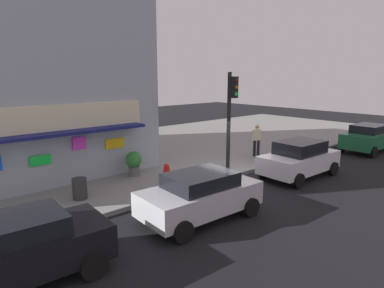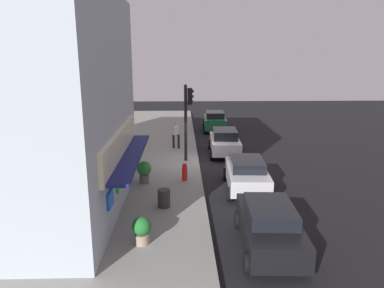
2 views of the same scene
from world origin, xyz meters
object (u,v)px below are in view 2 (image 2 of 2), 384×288
object	(u,v)px
potted_plant_by_doorway	(144,171)
parked_car_silver	(247,174)
fire_hydrant	(185,172)
parked_car_green	(215,121)
potted_plant_by_window	(142,229)
trash_can	(164,198)
parked_car_white	(225,142)
traffic_light	(188,112)
parked_car_black	(269,225)
pedestrian	(176,134)

from	to	relation	value
potted_plant_by_doorway	parked_car_silver	xyz separation A→B (m)	(-0.64, -4.99, 0.01)
fire_hydrant	parked_car_green	xyz separation A→B (m)	(13.31, -2.75, 0.25)
parked_car_silver	potted_plant_by_window	bearing A→B (deg)	140.01
trash_can	parked_car_silver	xyz separation A→B (m)	(2.34, -3.87, 0.25)
parked_car_green	parked_car_white	distance (m)	7.76
potted_plant_by_window	parked_car_green	distance (m)	20.03
traffic_light	parked_car_green	world-z (taller)	traffic_light
parked_car_black	parked_car_silver	bearing A→B (deg)	-2.23
parked_car_silver	parked_car_black	distance (m)	5.46
traffic_light	parked_car_black	size ratio (longest dim) A/B	1.07
parked_car_green	traffic_light	bearing A→B (deg)	165.41
fire_hydrant	pedestrian	distance (m)	6.63
trash_can	parked_car_green	xyz separation A→B (m)	(16.58, -3.65, 0.30)
parked_car_black	potted_plant_by_doorway	bearing A→B (deg)	38.05
trash_can	parked_car_silver	size ratio (longest dim) A/B	0.19
trash_can	potted_plant_by_window	world-z (taller)	potted_plant_by_window
potted_plant_by_window	parked_car_white	size ratio (longest dim) A/B	0.23
traffic_light	parked_car_white	world-z (taller)	traffic_light
potted_plant_by_doorway	potted_plant_by_window	xyz separation A→B (m)	(-5.98, -0.51, -0.12)
fire_hydrant	potted_plant_by_doorway	size ratio (longest dim) A/B	0.83
parked_car_black	parked_car_white	xyz separation A→B (m)	(11.93, 0.08, 0.03)
potted_plant_by_doorway	traffic_light	bearing A→B (deg)	-29.92
potted_plant_by_doorway	potted_plant_by_window	bearing A→B (deg)	-175.10
fire_hydrant	potted_plant_by_doorway	distance (m)	2.04
traffic_light	parked_car_white	bearing A→B (deg)	-51.44
pedestrian	parked_car_black	xyz separation A→B (m)	(-12.98, -3.29, -0.32)
parked_car_black	parked_car_white	size ratio (longest dim) A/B	1.04
parked_car_black	parked_car_green	bearing A→B (deg)	0.05
parked_car_green	fire_hydrant	bearing A→B (deg)	168.32
pedestrian	parked_car_white	world-z (taller)	pedestrian
pedestrian	parked_car_green	distance (m)	7.48
trash_can	fire_hydrant	bearing A→B (deg)	-15.30
fire_hydrant	parked_car_white	xyz separation A→B (m)	(5.54, -2.69, 0.24)
potted_plant_by_window	traffic_light	bearing A→B (deg)	-9.87
fire_hydrant	parked_car_black	size ratio (longest dim) A/B	0.21
parked_car_silver	potted_plant_by_doorway	bearing A→B (deg)	82.69
parked_car_silver	parked_car_white	xyz separation A→B (m)	(6.47, 0.29, 0.04)
potted_plant_by_window	parked_car_green	xyz separation A→B (m)	(19.57, -4.25, 0.18)
pedestrian	potted_plant_by_doorway	distance (m)	7.05
trash_can	parked_car_green	bearing A→B (deg)	-12.40
potted_plant_by_doorway	parked_car_green	bearing A→B (deg)	-19.29
trash_can	pedestrian	world-z (taller)	pedestrian
traffic_light	parked_car_white	distance (m)	3.88
potted_plant_by_doorway	parked_car_black	world-z (taller)	parked_car_black
traffic_light	fire_hydrant	world-z (taller)	traffic_light
potted_plant_by_doorway	parked_car_white	size ratio (longest dim) A/B	0.27
parked_car_silver	parked_car_white	distance (m)	6.48
fire_hydrant	potted_plant_by_window	distance (m)	6.44
fire_hydrant	parked_car_green	world-z (taller)	parked_car_green
traffic_light	parked_car_black	distance (m)	10.54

